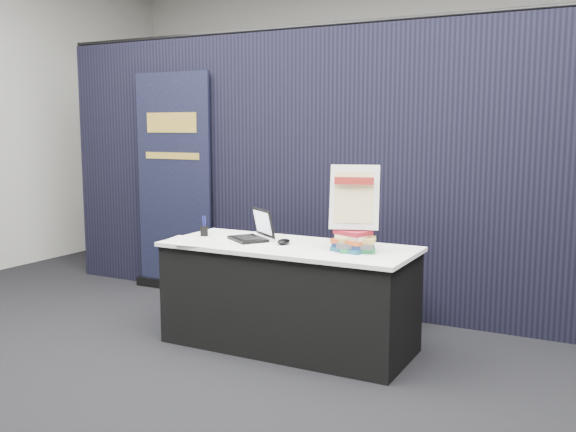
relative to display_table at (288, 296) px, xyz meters
The scene contains 15 objects.
floor 0.67m from the display_table, 90.00° to the right, with size 8.00×8.00×0.00m, color black.
wall_back 3.71m from the display_table, 90.00° to the left, with size 8.00×0.02×3.50m, color #ADACA4.
drape_partition 1.33m from the display_table, 90.00° to the left, with size 6.00×0.08×2.40m, color black.
display_table is the anchor object (origin of this frame).
laptop 0.55m from the display_table, behind, with size 0.36×0.39×0.23m.
mouse 0.40m from the display_table, 167.90° to the right, with size 0.08×0.13×0.04m, color black.
brochure_left 0.78m from the display_table, 160.40° to the right, with size 0.25×0.18×0.00m, color white.
brochure_mid 0.84m from the display_table, 168.85° to the right, with size 0.34×0.24×0.00m, color silver.
brochure_right 0.74m from the display_table, 153.83° to the right, with size 0.29×0.20×0.00m, color silver.
pen_cup 0.85m from the display_table, behind, with size 0.06×0.06×0.08m, color black.
book_stack_tall 0.67m from the display_table, ahead, with size 0.25×0.21×0.14m.
book_stack_short 0.68m from the display_table, ahead, with size 0.27×0.24×0.10m.
info_sign 0.88m from the display_table, ahead, with size 0.35×0.22×0.45m.
pullup_banner 2.06m from the display_table, 151.50° to the left, with size 0.89×0.11×2.09m.
stacking_chair 0.98m from the display_table, 66.89° to the left, with size 0.41×0.42×0.86m.
Camera 1 is at (2.09, -3.41, 1.58)m, focal length 40.00 mm.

